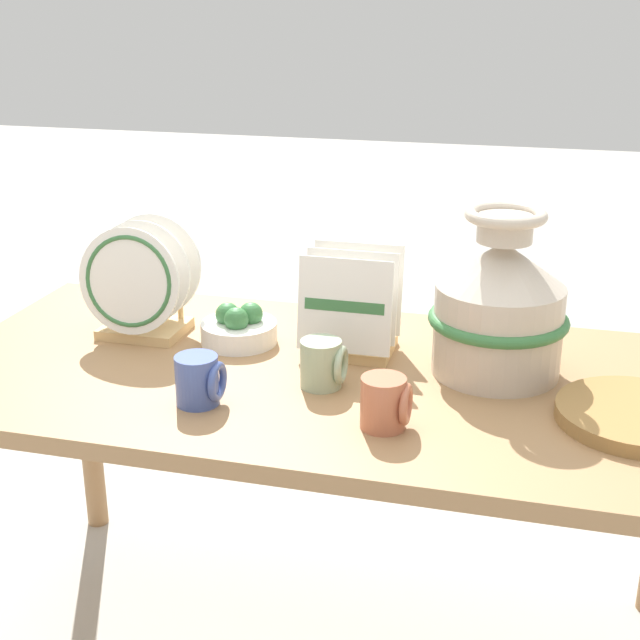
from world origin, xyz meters
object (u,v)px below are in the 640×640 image
Objects in this scene: ceramic_vase at (499,305)px; mug_sage_glaze at (323,364)px; mug_cobalt_glaze at (199,380)px; mug_terracotta_glaze at (386,403)px; wicker_charger_stack at (638,416)px; fruit_bowl at (239,328)px; dish_rack_round_plates at (140,290)px; dish_rack_square_plates at (351,317)px.

ceramic_vase is 0.36m from mug_sage_glaze.
mug_cobalt_glaze and mug_terracotta_glaze have the same top height.
wicker_charger_stack is 0.82m from fruit_bowl.
wicker_charger_stack is 3.05× the size of mug_sage_glaze.
mug_terracotta_glaze is 0.57× the size of fruit_bowl.
ceramic_vase is 0.33m from wicker_charger_stack.
ceramic_vase is at bearing -0.64° from dish_rack_round_plates.
mug_cobalt_glaze is at bearing 178.93° from mug_terracotta_glaze.
wicker_charger_stack is 1.74× the size of fruit_bowl.
dish_rack_square_plates is 0.76× the size of wicker_charger_stack.
wicker_charger_stack is at bearing -9.29° from dish_rack_round_plates.
mug_terracotta_glaze is (0.15, -0.14, 0.00)m from mug_sage_glaze.
mug_sage_glaze and mug_terracotta_glaze have the same top height.
mug_sage_glaze is 0.24m from mug_cobalt_glaze.
ceramic_vase is 3.55× the size of mug_cobalt_glaze.
mug_terracotta_glaze is at bearing -119.90° from ceramic_vase.
dish_rack_round_plates reaches higher than mug_sage_glaze.
mug_cobalt_glaze is at bearing -170.92° from wicker_charger_stack.
mug_terracotta_glaze is 0.49m from fruit_bowl.
mug_terracotta_glaze is (-0.42, -0.13, 0.03)m from wicker_charger_stack.
mug_terracotta_glaze is (0.35, -0.01, 0.00)m from mug_cobalt_glaze.
mug_terracotta_glaze reaches higher than fruit_bowl.
mug_cobalt_glaze is (-0.21, -0.32, -0.03)m from dish_rack_square_plates.
mug_sage_glaze reaches higher than fruit_bowl.
fruit_bowl is at bearing 143.47° from mug_sage_glaze.
mug_sage_glaze is (-0.57, 0.01, 0.03)m from wicker_charger_stack.
ceramic_vase reaches higher than fruit_bowl.
mug_cobalt_glaze is 0.57× the size of fruit_bowl.
fruit_bowl reaches higher than wicker_charger_stack.
mug_sage_glaze is 0.29m from fruit_bowl.
dish_rack_round_plates is 1.17× the size of dish_rack_square_plates.
ceramic_vase is at bearing 60.10° from mug_terracotta_glaze.
ceramic_vase reaches higher than mug_terracotta_glaze.
ceramic_vase reaches higher than dish_rack_round_plates.
ceramic_vase reaches higher than wicker_charger_stack.
dish_rack_round_plates is 2.71× the size of mug_cobalt_glaze.
dish_rack_square_plates is at bearing 3.20° from fruit_bowl.
fruit_bowl is (-0.38, 0.31, -0.01)m from mug_terracotta_glaze.
dish_rack_round_plates is at bearing 130.85° from mug_cobalt_glaze.
mug_sage_glaze is at bearing -154.22° from ceramic_vase.
dish_rack_round_plates is at bearing -176.96° from fruit_bowl.
dish_rack_square_plates is 2.33× the size of mug_sage_glaze.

